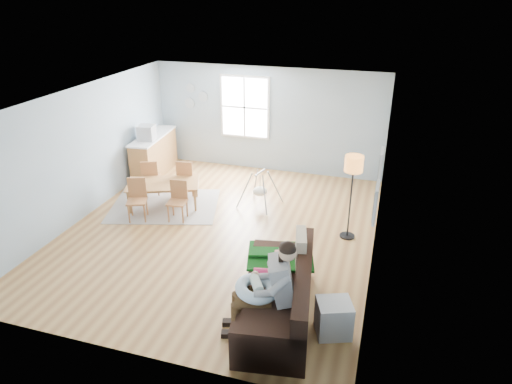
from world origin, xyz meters
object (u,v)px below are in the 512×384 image
(dining_table, at_px, (164,195))
(chair_ne, at_px, (186,176))
(storage_cube, at_px, (333,318))
(sofa, at_px, (281,299))
(monitor, at_px, (146,133))
(father, at_px, (269,285))
(toddler, at_px, (277,264))
(chair_nw, at_px, (151,176))
(baby_swing, at_px, (260,190))
(floor_lamp, at_px, (353,171))
(counter, at_px, (154,155))
(chair_sw, at_px, (137,196))
(chair_se, at_px, (178,198))

(dining_table, distance_m, chair_ne, 0.74)
(dining_table, bearing_deg, storage_cube, -57.14)
(sofa, distance_m, chair_ne, 4.75)
(sofa, height_order, chair_ne, sofa)
(chair_ne, relative_size, monitor, 2.00)
(father, xyz_separation_m, dining_table, (-3.31, 3.22, -0.52))
(toddler, xyz_separation_m, monitor, (-4.34, 3.97, 0.44))
(sofa, bearing_deg, chair_nw, 139.98)
(chair_ne, xyz_separation_m, baby_swing, (1.80, -0.01, -0.13))
(floor_lamp, height_order, chair_ne, floor_lamp)
(floor_lamp, xyz_separation_m, counter, (-5.18, 1.84, -0.87))
(chair_sw, bearing_deg, sofa, -31.15)
(toddler, relative_size, chair_sw, 1.07)
(sofa, distance_m, chair_sw, 4.27)
(floor_lamp, bearing_deg, toddler, -107.77)
(father, bearing_deg, chair_sw, 144.36)
(chair_nw, relative_size, monitor, 1.99)
(toddler, height_order, counter, toddler)
(chair_ne, bearing_deg, sofa, -48.26)
(counter, bearing_deg, father, -47.84)
(chair_sw, bearing_deg, dining_table, 69.30)
(toddler, relative_size, baby_swing, 0.99)
(dining_table, bearing_deg, chair_ne, 48.69)
(father, distance_m, dining_table, 4.65)
(father, distance_m, chair_se, 3.92)
(toddler, height_order, chair_ne, toddler)
(toddler, distance_m, chair_sw, 4.08)
(floor_lamp, relative_size, chair_ne, 1.93)
(father, bearing_deg, monitor, 134.01)
(sofa, bearing_deg, monitor, 136.89)
(father, relative_size, baby_swing, 1.57)
(chair_sw, height_order, chair_se, chair_sw)
(chair_nw, bearing_deg, floor_lamp, -7.76)
(father, height_order, dining_table, father)
(toddler, distance_m, chair_nw, 4.95)
(chair_sw, xyz_separation_m, counter, (-0.85, 2.32, 0.03))
(floor_lamp, distance_m, chair_sw, 4.45)
(chair_sw, bearing_deg, counter, 110.10)
(chair_se, bearing_deg, dining_table, 142.45)
(floor_lamp, bearing_deg, chair_se, -175.93)
(dining_table, distance_m, chair_sw, 0.75)
(chair_nw, xyz_separation_m, baby_swing, (2.59, 0.21, -0.13))
(sofa, height_order, toddler, toddler)
(counter, relative_size, baby_swing, 2.02)
(toddler, bearing_deg, chair_sw, 150.46)
(chair_ne, bearing_deg, counter, 143.82)
(father, relative_size, chair_sw, 1.68)
(toddler, bearing_deg, counter, 135.43)
(chair_se, xyz_separation_m, chair_ne, (-0.33, 1.11, 0.02))
(counter, height_order, baby_swing, counter)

